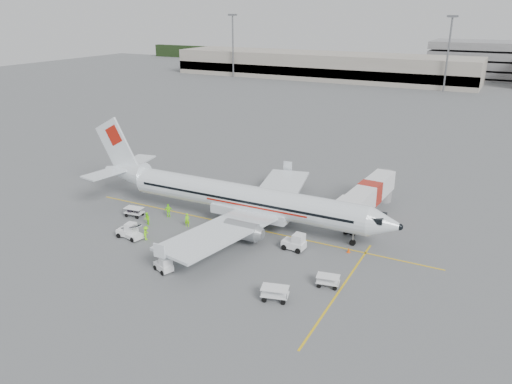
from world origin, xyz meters
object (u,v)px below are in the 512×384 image
belt_loader (130,228)px  tug_aft (127,230)px  aircraft (245,181)px  tug_mid (164,264)px  tug_fore (294,241)px  jet_bridge (369,200)px

belt_loader → tug_aft: size_ratio=1.97×
aircraft → tug_aft: aircraft is taller
tug_mid → belt_loader: bearing=173.1°
belt_loader → tug_mid: belt_loader is taller
aircraft → belt_loader: (-9.50, -9.39, -4.21)m
belt_loader → tug_mid: size_ratio=2.17×
aircraft → tug_mid: (-1.50, -13.81, -4.61)m
tug_fore → tug_aft: tug_fore is taller
belt_loader → tug_mid: 9.15m
aircraft → tug_aft: 14.41m
tug_mid → jet_bridge: bearing=80.1°
tug_mid → aircraft: bearing=105.8°
jet_bridge → tug_mid: bearing=-118.0°
aircraft → tug_mid: aircraft is taller
jet_bridge → belt_loader: bearing=-136.7°
tug_fore → tug_aft: bearing=-159.6°
aircraft → jet_bridge: size_ratio=2.33×
tug_fore → tug_mid: bearing=-130.4°
jet_bridge → tug_aft: (-22.40, -18.08, -1.35)m
aircraft → tug_fore: aircraft is taller
aircraft → tug_mid: size_ratio=19.57×
tug_fore → tug_mid: tug_fore is taller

